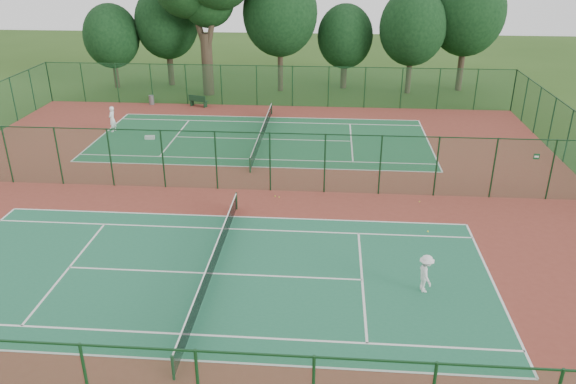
% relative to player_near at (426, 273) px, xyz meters
% --- Properties ---
extents(ground, '(120.00, 120.00, 0.00)m').
position_rel_player_near_xyz_m(ground, '(-8.88, 9.61, -0.84)').
color(ground, '#2B4C17').
rests_on(ground, ground).
extents(red_pad, '(40.00, 36.00, 0.01)m').
position_rel_player_near_xyz_m(red_pad, '(-8.88, 9.61, -0.84)').
color(red_pad, maroon).
rests_on(red_pad, ground).
extents(court_near, '(23.77, 10.97, 0.01)m').
position_rel_player_near_xyz_m(court_near, '(-8.88, 0.61, -0.83)').
color(court_near, '#206847').
rests_on(court_near, red_pad).
extents(court_far, '(23.77, 10.97, 0.01)m').
position_rel_player_near_xyz_m(court_far, '(-8.88, 18.61, -0.83)').
color(court_far, '#1D5C35').
rests_on(court_far, red_pad).
extents(fence_north, '(40.00, 0.09, 3.50)m').
position_rel_player_near_xyz_m(fence_north, '(-8.88, 27.61, 0.92)').
color(fence_north, '#1A4F29').
rests_on(fence_north, ground).
extents(fence_divider, '(40.00, 0.09, 3.50)m').
position_rel_player_near_xyz_m(fence_divider, '(-8.88, 9.61, 0.92)').
color(fence_divider, '#1B512D').
rests_on(fence_divider, ground).
extents(tennis_net_near, '(0.10, 12.90, 0.97)m').
position_rel_player_near_xyz_m(tennis_net_near, '(-8.88, 0.61, -0.30)').
color(tennis_net_near, '#14391D').
rests_on(tennis_net_near, ground).
extents(tennis_net_far, '(0.10, 12.90, 0.97)m').
position_rel_player_near_xyz_m(tennis_net_far, '(-8.88, 18.61, -0.30)').
color(tennis_net_far, '#12341A').
rests_on(tennis_net_far, ground).
extents(player_near, '(0.77, 1.15, 1.64)m').
position_rel_player_near_xyz_m(player_near, '(0.00, 0.00, 0.00)').
color(player_near, white).
rests_on(player_near, court_near).
extents(player_far, '(0.52, 0.73, 1.90)m').
position_rel_player_near_xyz_m(player_far, '(-20.27, 19.55, 0.13)').
color(player_far, white).
rests_on(player_far, court_far).
extents(trash_bin, '(0.54, 0.54, 0.80)m').
position_rel_player_near_xyz_m(trash_bin, '(-19.67, 27.21, -0.43)').
color(trash_bin, slate).
rests_on(trash_bin, red_pad).
extents(bench, '(1.74, 1.00, 1.03)m').
position_rel_player_near_xyz_m(bench, '(-15.44, 26.78, -0.30)').
color(bench, black).
rests_on(bench, red_pad).
extents(kit_bag, '(0.72, 0.32, 0.26)m').
position_rel_player_near_xyz_m(kit_bag, '(-17.00, 17.95, -0.70)').
color(kit_bag, silver).
rests_on(kit_bag, red_pad).
extents(stray_ball_a, '(0.07, 0.07, 0.07)m').
position_rel_player_near_xyz_m(stray_ball_a, '(-6.75, 8.63, -0.80)').
color(stray_ball_a, '#C5D832').
rests_on(stray_ball_a, red_pad).
extents(stray_ball_b, '(0.07, 0.07, 0.07)m').
position_rel_player_near_xyz_m(stray_ball_b, '(0.99, 8.64, -0.80)').
color(stray_ball_b, yellow).
rests_on(stray_ball_b, red_pad).
extents(stray_ball_c, '(0.08, 0.08, 0.08)m').
position_rel_player_near_xyz_m(stray_ball_c, '(-6.99, 8.73, -0.79)').
color(stray_ball_c, '#C3D732').
rests_on(stray_ball_c, red_pad).
extents(evergreen_row, '(39.00, 5.00, 12.00)m').
position_rel_player_near_xyz_m(evergreen_row, '(-8.38, 33.86, -0.84)').
color(evergreen_row, black).
rests_on(evergreen_row, ground).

